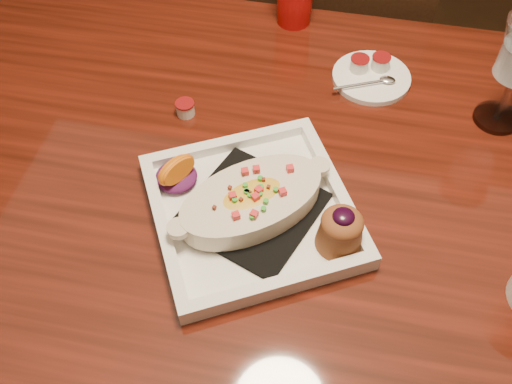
% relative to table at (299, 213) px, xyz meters
% --- Properties ---
extents(floor, '(7.00, 7.00, 0.00)m').
position_rel_table_xyz_m(floor, '(0.00, 0.00, -0.65)').
color(floor, black).
rests_on(floor, ground).
extents(table, '(1.50, 0.90, 0.75)m').
position_rel_table_xyz_m(table, '(0.00, 0.00, 0.00)').
color(table, '#62180E').
rests_on(table, floor).
extents(chair_far, '(0.42, 0.42, 0.93)m').
position_rel_table_xyz_m(chair_far, '(-0.00, 0.63, -0.15)').
color(chair_far, black).
rests_on(chair_far, floor).
extents(plate, '(0.39, 0.39, 0.08)m').
position_rel_table_xyz_m(plate, '(-0.05, -0.09, 0.12)').
color(plate, white).
rests_on(plate, table).
extents(saucer, '(0.14, 0.14, 0.10)m').
position_rel_table_xyz_m(saucer, '(0.08, 0.26, 0.11)').
color(saucer, white).
rests_on(saucer, table).
extents(creamer_loose, '(0.03, 0.03, 0.03)m').
position_rel_table_xyz_m(creamer_loose, '(-0.22, 0.10, 0.11)').
color(creamer_loose, silver).
rests_on(creamer_loose, table).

